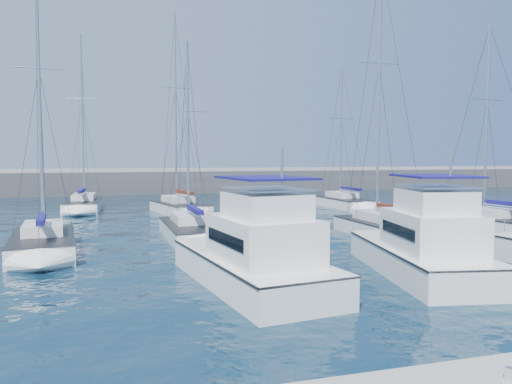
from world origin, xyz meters
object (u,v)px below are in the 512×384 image
object	(u,v)px
sailboat_back_a	(84,204)
sailboat_back_b	(180,207)
sailboat_mid_e	(492,223)
sailboat_mid_c	(191,231)
motor_yacht_port_inner	(255,258)
motor_yacht_stbd_inner	(424,250)
sailboat_back_c	(344,202)
sailboat_mid_a	(43,243)
sailboat_mid_d	(383,228)

from	to	relation	value
sailboat_back_a	sailboat_back_b	xyz separation A→B (m)	(8.32, -5.23, 0.03)
sailboat_mid_e	sailboat_back_a	world-z (taller)	sailboat_back_a
sailboat_mid_c	sailboat_back_b	bearing A→B (deg)	84.13
motor_yacht_port_inner	motor_yacht_stbd_inner	world-z (taller)	same
motor_yacht_port_inner	sailboat_back_c	world-z (taller)	sailboat_back_c
sailboat_mid_c	sailboat_back_c	world-z (taller)	sailboat_back_c
sailboat_mid_c	sailboat_mid_a	bearing A→B (deg)	-165.36
sailboat_mid_c	sailboat_back_b	size ratio (longest dim) A/B	0.69
sailboat_mid_d	sailboat_back_b	size ratio (longest dim) A/B	0.98
sailboat_back_b	sailboat_back_c	xyz separation A→B (m)	(16.40, 0.49, -0.05)
sailboat_mid_a	sailboat_back_c	xyz separation A→B (m)	(25.76, 16.98, -0.02)
motor_yacht_stbd_inner	sailboat_back_b	world-z (taller)	sailboat_back_b
sailboat_back_b	sailboat_back_c	world-z (taller)	sailboat_back_b
sailboat_back_a	sailboat_mid_d	bearing A→B (deg)	-46.75
motor_yacht_port_inner	sailboat_mid_c	xyz separation A→B (m)	(-0.59, 11.95, -0.63)
sailboat_mid_e	motor_yacht_port_inner	bearing A→B (deg)	-158.49
motor_yacht_port_inner	sailboat_back_a	size ratio (longest dim) A/B	0.57
motor_yacht_port_inner	sailboat_back_a	distance (m)	32.36
motor_yacht_stbd_inner	sailboat_back_c	distance (m)	28.74
sailboat_back_b	sailboat_mid_a	bearing A→B (deg)	-132.11
sailboat_mid_c	sailboat_mid_e	distance (m)	20.45
sailboat_back_a	sailboat_back_b	bearing A→B (deg)	-29.68
sailboat_mid_a	sailboat_mid_c	world-z (taller)	sailboat_mid_a
sailboat_mid_a	sailboat_back_a	distance (m)	21.74
sailboat_mid_a	sailboat_mid_e	world-z (taller)	sailboat_mid_a
sailboat_back_a	sailboat_back_c	xyz separation A→B (m)	(24.72, -4.74, -0.02)
motor_yacht_port_inner	sailboat_mid_c	size ratio (longest dim) A/B	0.78
motor_yacht_port_inner	sailboat_mid_c	distance (m)	11.98
sailboat_back_b	motor_yacht_stbd_inner	bearing A→B (deg)	-88.54
sailboat_mid_e	sailboat_back_a	distance (m)	34.98
motor_yacht_stbd_inner	sailboat_back_a	world-z (taller)	sailboat_back_a
motor_yacht_port_inner	motor_yacht_stbd_inner	size ratio (longest dim) A/B	1.02
sailboat_back_c	motor_yacht_port_inner	bearing A→B (deg)	-124.56
sailboat_mid_e	sailboat_back_c	size ratio (longest dim) A/B	1.01
sailboat_mid_a	sailboat_back_c	distance (m)	30.86
motor_yacht_stbd_inner	sailboat_back_a	xyz separation A→B (m)	(-14.92, 31.75, -0.59)
motor_yacht_stbd_inner	sailboat_back_a	size ratio (longest dim) A/B	0.56
sailboat_back_a	motor_yacht_port_inner	bearing A→B (deg)	-73.89
motor_yacht_stbd_inner	sailboat_back_c	world-z (taller)	sailboat_back_c
sailboat_mid_d	sailboat_back_c	bearing A→B (deg)	71.01
sailboat_mid_a	sailboat_mid_e	size ratio (longest dim) A/B	1.08
sailboat_mid_a	sailboat_back_c	bearing A→B (deg)	28.80
motor_yacht_port_inner	sailboat_mid_e	xyz separation A→B (m)	(19.73, 9.65, -0.62)
motor_yacht_port_inner	sailboat_mid_d	bearing A→B (deg)	32.78
sailboat_back_a	sailboat_back_c	distance (m)	25.17
sailboat_mid_e	sailboat_back_b	world-z (taller)	sailboat_back_b
motor_yacht_port_inner	sailboat_back_c	size ratio (longest dim) A/B	0.69
sailboat_mid_e	sailboat_back_c	xyz separation A→B (m)	(-2.65, 17.05, -0.00)
sailboat_mid_a	sailboat_back_a	bearing A→B (deg)	82.66
sailboat_mid_c	motor_yacht_stbd_inner	bearing A→B (deg)	-58.04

